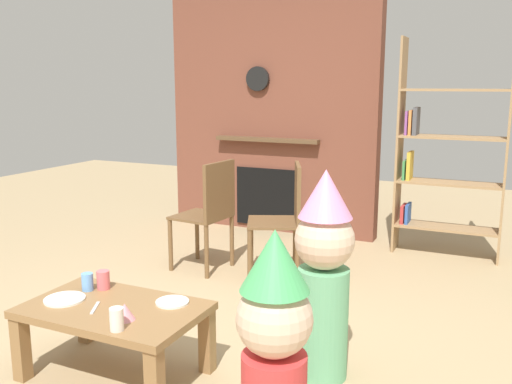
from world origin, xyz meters
TOP-DOWN VIEW (x-y plane):
  - ground_plane at (0.00, 0.00)m, footprint 12.00×12.00m
  - brick_fireplace_feature at (-0.69, 2.60)m, footprint 2.20×0.28m
  - bookshelf at (1.03, 2.40)m, footprint 0.90×0.28m
  - coffee_table at (-0.24, -0.50)m, footprint 0.91×0.56m
  - paper_cup_near_left at (-0.04, -0.72)m, footprint 0.07×0.07m
  - paper_cup_near_right at (-0.51, -0.38)m, footprint 0.06×0.06m
  - paper_cup_center at (-0.45, -0.33)m, footprint 0.07×0.07m
  - paper_plate_front at (0.01, -0.34)m, footprint 0.17×0.17m
  - paper_plate_rear at (-0.52, -0.55)m, footprint 0.21×0.21m
  - birthday_cake_slice at (-0.08, -0.61)m, footprint 0.10×0.10m
  - table_fork at (-0.31, -0.56)m, footprint 0.08×0.14m
  - child_with_cone_hat at (0.83, -0.91)m, footprint 0.28×0.28m
  - child_in_pink at (0.74, -0.06)m, footprint 0.30×0.30m
  - dining_chair_left at (-0.61, 1.17)m, footprint 0.44×0.44m
  - dining_chair_middle at (-0.00, 1.27)m, footprint 0.53×0.53m

SIDE VIEW (x-z plane):
  - ground_plane at x=0.00m, z-range 0.00..0.00m
  - coffee_table at x=-0.24m, z-range 0.12..0.51m
  - table_fork at x=-0.31m, z-range 0.38..0.39m
  - paper_plate_front at x=0.01m, z-range 0.38..0.40m
  - paper_plate_rear at x=-0.52m, z-range 0.38..0.40m
  - birthday_cake_slice at x=-0.08m, z-range 0.38..0.46m
  - paper_cup_near_right at x=-0.51m, z-range 0.38..0.48m
  - paper_cup_center at x=-0.45m, z-range 0.38..0.49m
  - paper_cup_near_left at x=-0.04m, z-range 0.38..0.49m
  - dining_chair_left at x=-0.61m, z-range 0.06..0.96m
  - dining_chair_middle at x=0.00m, z-range 0.06..0.96m
  - child_with_cone_hat at x=0.83m, z-range 0.03..1.04m
  - child_in_pink at x=0.74m, z-range 0.03..1.12m
  - bookshelf at x=1.03m, z-range -0.05..1.85m
  - brick_fireplace_feature at x=-0.69m, z-range -0.01..2.39m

